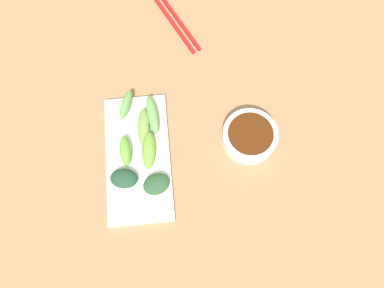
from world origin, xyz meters
name	(u,v)px	position (x,y,z in m)	size (l,w,h in m)	color
tabletop	(178,156)	(0.00, 0.00, 0.01)	(2.10, 2.10, 0.02)	#9C7750
sauce_bowl	(248,136)	(-0.16, -0.02, 0.04)	(0.13, 0.13, 0.04)	white
serving_plate	(136,156)	(0.10, 0.00, 0.03)	(0.14, 0.30, 0.01)	white
broccoli_stalk_0	(142,127)	(0.08, -0.07, 0.04)	(0.03, 0.09, 0.02)	#79A047
broccoli_stalk_1	(123,151)	(0.12, -0.01, 0.05)	(0.03, 0.07, 0.03)	#69B63F
broccoli_leafy_2	(122,179)	(0.13, 0.05, 0.04)	(0.06, 0.04, 0.03)	#1F462E
broccoli_stalk_3	(124,105)	(0.12, -0.13, 0.05)	(0.02, 0.08, 0.03)	#66A554
broccoli_leafy_4	(154,184)	(0.06, 0.07, 0.04)	(0.06, 0.05, 0.02)	#2B5331
broccoli_stalk_5	(147,150)	(0.07, -0.01, 0.05)	(0.03, 0.09, 0.03)	#71B03D
broccoli_stalk_6	(151,115)	(0.06, -0.10, 0.05)	(0.03, 0.10, 0.03)	#6BB059
chopsticks	(172,19)	(-0.01, -0.37, 0.02)	(0.12, 0.22, 0.01)	#B11C19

